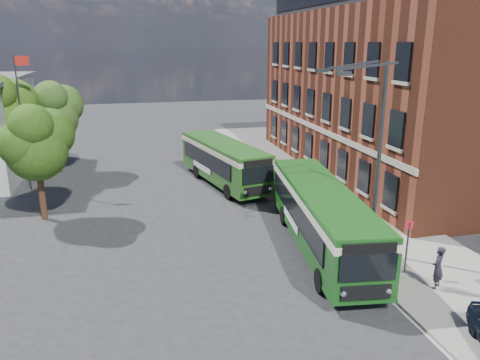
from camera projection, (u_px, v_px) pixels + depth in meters
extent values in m
plane|color=#262729|center=(254.00, 248.00, 22.97)|extent=(120.00, 120.00, 0.00)
cube|color=gray|center=(323.00, 189.00, 31.97)|extent=(6.00, 48.00, 0.15)
cube|color=beige|center=(280.00, 193.00, 31.31)|extent=(0.12, 48.00, 0.01)
cube|color=maroon|center=(391.00, 93.00, 35.58)|extent=(12.00, 26.00, 12.00)
cube|color=beige|center=(316.00, 128.00, 34.92)|extent=(0.12, 26.00, 0.35)
cylinder|color=#323537|center=(22.00, 124.00, 31.04)|extent=(0.10, 0.10, 9.00)
cube|color=red|center=(22.00, 61.00, 29.99)|extent=(0.90, 0.02, 0.60)
cylinder|color=#323537|center=(371.00, 252.00, 22.21)|extent=(0.44, 0.44, 0.30)
cylinder|color=#323537|center=(378.00, 164.00, 20.98)|extent=(0.18, 0.18, 9.00)
cube|color=#323537|center=(367.00, 66.00, 18.93)|extent=(2.58, 0.46, 0.37)
cube|color=#323537|center=(354.00, 65.00, 20.05)|extent=(2.58, 0.46, 0.37)
cube|color=#323537|center=(344.00, 74.00, 18.28)|extent=(0.55, 0.22, 0.16)
cube|color=#323537|center=(322.00, 71.00, 20.30)|extent=(0.55, 0.22, 0.16)
cylinder|color=#323537|center=(407.00, 249.00, 19.94)|extent=(0.08, 0.08, 2.50)
cube|color=red|center=(409.00, 225.00, 19.63)|extent=(0.35, 0.04, 0.35)
cube|color=#174F18|center=(322.00, 213.00, 22.62)|extent=(3.99, 12.26, 2.45)
cube|color=#174F18|center=(320.00, 238.00, 22.98)|extent=(4.03, 12.30, 0.14)
cube|color=black|center=(294.00, 210.00, 22.74)|extent=(1.36, 10.17, 1.10)
cube|color=black|center=(345.00, 208.00, 23.00)|extent=(1.36, 10.17, 1.10)
cube|color=#F2E8C7|center=(322.00, 197.00, 22.39)|extent=(4.05, 12.32, 0.32)
cube|color=#174F18|center=(323.00, 190.00, 22.28)|extent=(3.87, 12.15, 0.12)
cube|color=black|center=(368.00, 268.00, 16.80)|extent=(2.14, 0.35, 1.05)
cube|color=black|center=(370.00, 249.00, 16.58)|extent=(1.99, 0.33, 0.38)
cube|color=black|center=(366.00, 292.00, 17.07)|extent=(1.90, 0.32, 0.55)
sphere|color=silver|center=(343.00, 293.00, 17.00)|extent=(0.26, 0.26, 0.26)
sphere|color=silver|center=(388.00, 291.00, 17.18)|extent=(0.26, 0.26, 0.26)
cube|color=black|center=(294.00, 175.00, 28.32)|extent=(1.99, 0.33, 0.90)
cube|color=white|center=(291.00, 219.00, 23.62)|extent=(0.44, 3.18, 0.45)
cylinder|color=black|center=(321.00, 281.00, 18.83)|extent=(0.40, 1.03, 1.00)
cylinder|color=black|center=(376.00, 278.00, 19.08)|extent=(0.40, 1.03, 1.00)
cylinder|color=black|center=(284.00, 216.00, 25.93)|extent=(0.40, 1.03, 1.00)
cylinder|color=black|center=(325.00, 214.00, 26.17)|extent=(0.40, 1.03, 1.00)
cube|color=#25581A|center=(224.00, 160.00, 33.01)|extent=(4.68, 10.47, 2.45)
cube|color=#25581A|center=(224.00, 177.00, 33.37)|extent=(4.72, 10.52, 0.14)
cube|color=black|center=(205.00, 159.00, 32.69)|extent=(1.92, 8.19, 1.10)
cube|color=black|center=(238.00, 155.00, 33.77)|extent=(1.92, 8.19, 1.10)
cube|color=beige|center=(224.00, 148.00, 32.77)|extent=(4.75, 10.55, 0.32)
cube|color=#25581A|center=(224.00, 143.00, 32.67)|extent=(4.56, 10.35, 0.12)
cube|color=black|center=(258.00, 175.00, 28.55)|extent=(2.11, 0.55, 1.05)
cube|color=black|center=(258.00, 163.00, 28.33)|extent=(1.97, 0.52, 0.38)
cube|color=black|center=(258.00, 191.00, 28.82)|extent=(1.87, 0.50, 0.55)
sphere|color=silver|center=(246.00, 192.00, 28.48)|extent=(0.26, 0.26, 0.26)
sphere|color=silver|center=(270.00, 189.00, 29.20)|extent=(0.26, 0.26, 0.26)
cube|color=black|center=(198.00, 143.00, 37.35)|extent=(1.97, 0.52, 0.90)
cube|color=white|center=(202.00, 167.00, 33.50)|extent=(0.74, 3.13, 0.45)
cylinder|color=black|center=(228.00, 192.00, 30.04)|extent=(0.49, 1.04, 1.00)
cylinder|color=black|center=(260.00, 187.00, 31.03)|extent=(0.49, 1.04, 1.00)
cylinder|color=black|center=(197.00, 171.00, 34.84)|extent=(0.49, 1.04, 1.00)
cylinder|color=black|center=(226.00, 168.00, 35.83)|extent=(0.49, 1.04, 1.00)
imported|color=black|center=(438.00, 267.00, 18.77)|extent=(0.78, 0.74, 1.79)
imported|color=black|center=(347.00, 224.00, 23.32)|extent=(0.95, 0.79, 1.78)
cylinder|color=#392615|center=(42.00, 195.00, 26.41)|extent=(0.36, 0.36, 2.84)
sphere|color=#274612|center=(36.00, 151.00, 25.68)|extent=(3.36, 3.36, 3.36)
sphere|color=#274612|center=(49.00, 133.00, 26.07)|extent=(2.84, 2.84, 2.84)
sphere|color=#274612|center=(22.00, 144.00, 24.98)|extent=(2.59, 2.59, 2.59)
sphere|color=#274612|center=(31.00, 126.00, 24.66)|extent=(2.33, 2.33, 2.33)
cylinder|color=#392615|center=(8.00, 161.00, 33.03)|extent=(0.36, 0.36, 3.34)
sphere|color=#305014|center=(2.00, 118.00, 32.17)|extent=(3.95, 3.95, 3.95)
sphere|color=#305014|center=(14.00, 103.00, 32.63)|extent=(3.34, 3.34, 3.34)
cylinder|color=#392615|center=(58.00, 153.00, 36.02)|extent=(0.36, 0.36, 3.03)
sphere|color=#2E4B1A|center=(54.00, 118.00, 35.24)|extent=(3.58, 3.58, 3.58)
sphere|color=#2E4B1A|center=(63.00, 105.00, 35.66)|extent=(3.03, 3.03, 3.03)
sphere|color=#2E4B1A|center=(43.00, 112.00, 34.50)|extent=(2.75, 2.75, 2.75)
sphere|color=#2E4B1A|center=(50.00, 98.00, 34.16)|extent=(2.48, 2.48, 2.48)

